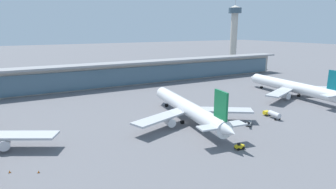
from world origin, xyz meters
name	(u,v)px	position (x,y,z in m)	size (l,w,h in m)	color
ground_plane	(187,122)	(0.00, 0.00, 0.00)	(1200.00, 1200.00, 0.00)	slate
airliner_centre_stand	(188,108)	(0.67, 0.24, 5.49)	(49.99, 65.44, 17.43)	white
airliner_right_stand	(293,87)	(72.82, 8.10, 5.49)	(50.20, 65.48, 17.43)	white
service_truck_near_nose_grey	(249,123)	(18.97, -14.51, 0.81)	(6.15, 5.31, 2.70)	gray
service_truck_mid_apron_yellow	(273,114)	(33.96, -12.66, 1.71)	(3.50, 8.82, 2.95)	yellow
service_truck_by_tail_yellow	(239,146)	(0.50, -29.26, 0.87)	(2.90, 1.78, 2.05)	yellow
terminal_building	(118,74)	(0.00, 81.75, 7.87)	(267.04, 12.80, 15.20)	#B2ADA3
control_tower	(234,31)	(128.36, 119.06, 34.05)	(12.00, 12.00, 62.22)	#B2ADA3
safety_cone_alpha	(10,172)	(-61.51, -11.71, 0.32)	(0.62, 0.62, 0.70)	orange
safety_cone_bravo	(39,172)	(-54.98, -15.31, 0.32)	(0.62, 0.62, 0.70)	orange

